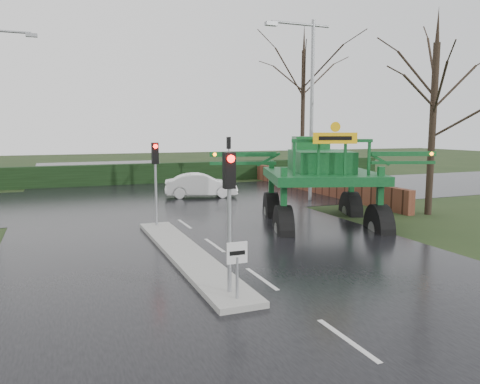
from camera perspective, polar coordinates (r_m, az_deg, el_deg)
name	(u,v)px	position (r m, az deg, el deg)	size (l,w,h in m)	color
ground	(261,279)	(12.94, 2.62, -10.60)	(140.00, 140.00, 0.00)	black
road_main	(173,216)	(22.16, -8.13, -2.95)	(14.00, 80.00, 0.02)	black
road_cross	(149,199)	(27.95, -11.05, -0.82)	(80.00, 12.00, 0.02)	black
median_island	(186,254)	(15.21, -6.62, -7.52)	(1.20, 10.00, 0.16)	gray
hedge_row	(128,174)	(35.71, -13.49, 2.13)	(44.00, 0.90, 1.50)	black
brick_wall	(306,181)	(31.53, 8.01, 1.29)	(0.40, 20.00, 1.20)	#592D1E
keep_left_sign	(237,261)	(10.82, -0.36, -8.41)	(0.50, 0.07, 1.35)	gray
traffic_signal_near	(229,192)	(10.96, -1.31, -0.02)	(0.26, 0.33, 3.52)	gray
traffic_signal_mid	(155,166)	(19.11, -10.28, 3.14)	(0.26, 0.33, 3.52)	gray
traffic_signal_far	(229,150)	(33.31, -1.39, 5.13)	(0.26, 0.33, 3.52)	gray
street_light_right	(307,94)	(26.79, 8.19, 11.72)	(3.85, 0.30, 10.00)	gray
tree_right_near	(434,105)	(23.92, 22.54, 9.82)	(5.60, 5.60, 9.64)	black
tree_right_far	(303,97)	(37.00, 7.70, 11.37)	(7.00, 7.00, 12.05)	black
crop_sprayer	(283,167)	(18.61, 5.27, 3.02)	(9.26, 7.13, 5.42)	black
white_sedan	(201,197)	(28.22, -4.76, -0.63)	(1.50, 4.29, 1.41)	white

